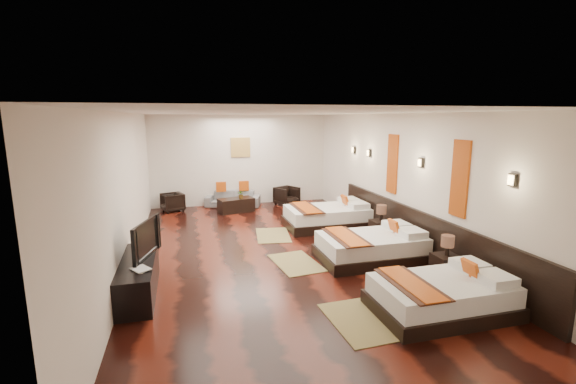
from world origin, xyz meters
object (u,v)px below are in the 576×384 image
object	(u,v)px
bed_far	(328,216)
tv	(140,239)
book	(134,271)
nightstand_b	(381,228)
sofa	(233,199)
figurine	(141,236)
armchair_right	(287,196)
tv_console	(139,277)
coffee_table	(236,205)
table_plant	(241,194)
bed_near	(443,295)
bed_mid	(372,247)
nightstand_a	(446,265)
armchair_left	(172,202)

from	to	relation	value
bed_far	tv	distance (m)	4.97
book	nightstand_b	bearing A→B (deg)	21.55
sofa	nightstand_b	bearing A→B (deg)	-39.25
figurine	armchair_right	distance (m)	6.11
sofa	bed_far	bearing A→B (deg)	-37.67
tv_console	coffee_table	world-z (taller)	tv_console
nightstand_b	tv_console	world-z (taller)	nightstand_b
nightstand_b	table_plant	size ratio (longest dim) A/B	3.29
bed_near	table_plant	xyz separation A→B (m)	(-1.86, 6.68, 0.27)
bed_mid	armchair_right	distance (m)	5.10
tv	book	size ratio (longest dim) A/B	3.63
nightstand_b	table_plant	world-z (taller)	nightstand_b
nightstand_b	sofa	world-z (taller)	nightstand_b
bed_mid	book	distance (m)	4.30
armchair_right	tv_console	bearing A→B (deg)	-153.68
bed_far	table_plant	world-z (taller)	bed_far
nightstand_b	tv	bearing A→B (deg)	-164.80
figurine	tv	bearing A→B (deg)	-85.43
armchair_right	bed_mid	bearing A→B (deg)	-114.77
sofa	table_plant	xyz separation A→B (m)	(0.15, -0.80, 0.28)
nightstand_a	tv_console	size ratio (longest dim) A/B	0.44
bed_near	sofa	distance (m)	7.74
bed_far	armchair_left	world-z (taller)	bed_far
tv_console	sofa	world-z (taller)	tv_console
nightstand_b	armchair_right	distance (m)	4.17
sofa	book	bearing A→B (deg)	-91.44
nightstand_a	book	size ratio (longest dim) A/B	2.79
nightstand_b	bed_mid	bearing A→B (deg)	-125.15
bed_near	book	bearing A→B (deg)	163.44
nightstand_b	sofa	bearing A→B (deg)	122.83
tv_console	figurine	xyz separation A→B (m)	(0.00, 0.76, 0.43)
bed_mid	bed_far	bearing A→B (deg)	89.98
bed_mid	table_plant	bearing A→B (deg)	112.29
nightstand_b	figurine	xyz separation A→B (m)	(-4.95, -0.70, 0.42)
bed_far	armchair_right	size ratio (longest dim) A/B	3.23
nightstand_b	armchair_left	bearing A→B (deg)	138.06
bed_near	tv	size ratio (longest dim) A/B	1.86
bed_near	armchair_left	size ratio (longest dim) A/B	3.20
bed_near	bed_far	distance (m)	4.54
bed_near	figurine	distance (m)	4.90
armchair_left	armchair_right	distance (m)	3.45
bed_mid	book	world-z (taller)	bed_mid
bed_far	tv_console	world-z (taller)	bed_far
nightstand_b	armchair_left	distance (m)	6.12
tv	tv_console	bearing A→B (deg)	176.94
armchair_left	armchair_right	world-z (taller)	armchair_right
armchair_right	bed_far	bearing A→B (deg)	-111.31
nightstand_a	figurine	xyz separation A→B (m)	(-4.95, 1.56, 0.43)
tv	armchair_right	xyz separation A→B (m)	(3.80, 5.36, -0.55)
bed_mid	nightstand_a	world-z (taller)	nightstand_a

